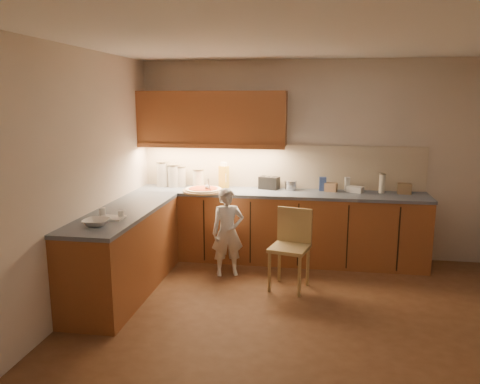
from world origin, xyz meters
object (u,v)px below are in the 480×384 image
(oil_jug, at_px, (224,176))
(wooden_chair, at_px, (291,242))
(child, at_px, (228,232))
(pizza_on_board, at_px, (203,190))
(toaster, at_px, (269,183))

(oil_jug, bearing_deg, wooden_chair, -46.54)
(wooden_chair, bearing_deg, child, 176.42)
(wooden_chair, xyz_separation_m, oil_jug, (-0.97, 1.02, 0.56))
(wooden_chair, bearing_deg, pizza_on_board, 162.90)
(child, bearing_deg, wooden_chair, -36.79)
(pizza_on_board, distance_m, toaster, 0.88)
(pizza_on_board, bearing_deg, child, -49.08)
(child, xyz_separation_m, toaster, (0.41, 0.80, 0.47))
(oil_jug, height_order, toaster, oil_jug)
(child, relative_size, wooden_chair, 1.19)
(toaster, bearing_deg, wooden_chair, -53.87)
(pizza_on_board, relative_size, toaster, 1.83)
(pizza_on_board, height_order, wooden_chair, pizza_on_board)
(oil_jug, xyz_separation_m, toaster, (0.61, 0.02, -0.08))
(wooden_chair, height_order, toaster, toaster)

